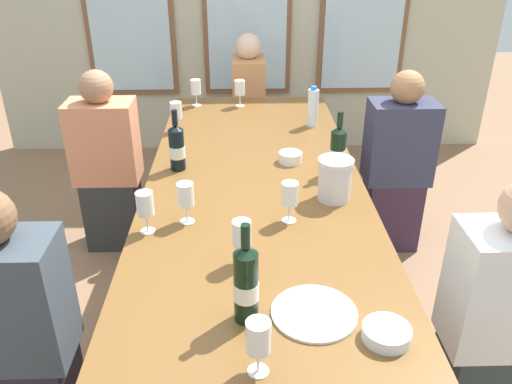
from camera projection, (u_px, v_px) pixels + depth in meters
The scene contains 23 objects.
ground_plane at pixel (255, 318), 2.71m from camera, with size 12.00×12.00×0.00m, color #886449.
dining_table at pixel (255, 203), 2.39m from camera, with size 1.02×2.84×0.74m.
white_plate_0 at pixel (314, 313), 1.63m from camera, with size 0.27×0.27×0.01m, color white.
metal_pitcher at pixel (335, 179), 2.26m from camera, with size 0.16×0.16×0.19m.
wine_bottle_0 at pixel (177, 147), 2.53m from camera, with size 0.08×0.08×0.30m.
wine_bottle_1 at pixel (246, 284), 1.55m from camera, with size 0.08×0.08×0.34m.
wine_bottle_2 at pixel (338, 150), 2.49m from camera, with size 0.08×0.08×0.31m.
tasting_bowl_0 at pixel (386, 333), 1.53m from camera, with size 0.14×0.14×0.04m, color white.
tasting_bowl_1 at pixel (290, 157), 2.64m from camera, with size 0.12×0.12×0.05m, color white.
water_bottle at pixel (313, 107), 3.07m from camera, with size 0.06×0.06×0.24m.
wine_glass_0 at pixel (196, 88), 3.40m from camera, with size 0.07×0.07×0.17m.
wine_glass_1 at pixel (176, 111), 2.99m from camera, with size 0.07×0.07×0.17m.
wine_glass_2 at pixel (258, 339), 1.37m from camera, with size 0.07×0.07×0.17m.
wine_glass_3 at pixel (145, 206), 2.01m from camera, with size 0.07×0.07×0.17m.
wine_glass_4 at pixel (186, 196), 2.07m from camera, with size 0.07×0.07×0.17m.
wine_glass_5 at pixel (242, 234), 1.82m from camera, with size 0.07×0.07×0.17m.
wine_glass_6 at pixel (290, 196), 2.08m from camera, with size 0.07×0.07×0.17m.
wine_glass_7 at pixel (240, 89), 3.39m from camera, with size 0.07×0.07×0.17m.
seated_person_0 at pixel (108, 167), 3.10m from camera, with size 0.38×0.24×1.11m.
seated_person_1 at pixel (396, 168), 3.10m from camera, with size 0.38×0.24×1.11m.
seated_person_2 at pixel (18, 337), 1.84m from camera, with size 0.38×0.24×1.11m.
seated_person_3 at pixel (497, 325), 1.89m from camera, with size 0.38×0.24×1.11m.
seated_person_4 at pixel (249, 110), 4.03m from camera, with size 0.24×0.38×1.11m.
Camera 1 is at (-0.06, -2.09, 1.83)m, focal length 36.58 mm.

